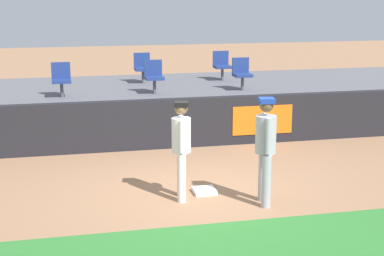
# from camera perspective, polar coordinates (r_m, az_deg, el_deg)

# --- Properties ---
(ground_plane) EXTENTS (60.00, 60.00, 0.00)m
(ground_plane) POSITION_cam_1_polar(r_m,az_deg,el_deg) (11.07, 0.62, -6.27)
(ground_plane) COLOR #936B4C
(first_base) EXTENTS (0.40, 0.40, 0.08)m
(first_base) POSITION_cam_1_polar(r_m,az_deg,el_deg) (11.12, 1.16, -5.96)
(first_base) COLOR white
(first_base) RESTS_ON ground_plane
(player_fielder_home) EXTENTS (0.40, 0.54, 1.76)m
(player_fielder_home) POSITION_cam_1_polar(r_m,az_deg,el_deg) (10.54, -1.00, -1.47)
(player_fielder_home) COLOR white
(player_fielder_home) RESTS_ON ground_plane
(player_runner_visitor) EXTENTS (0.41, 0.52, 1.87)m
(player_runner_visitor) POSITION_cam_1_polar(r_m,az_deg,el_deg) (10.34, 6.96, -1.47)
(player_runner_visitor) COLOR #9EA3AD
(player_runner_visitor) RESTS_ON ground_plane
(field_wall) EXTENTS (18.00, 0.26, 1.16)m
(field_wall) POSITION_cam_1_polar(r_m,az_deg,el_deg) (14.11, -2.56, 0.42)
(field_wall) COLOR black
(field_wall) RESTS_ON ground_plane
(bleacher_platform) EXTENTS (18.00, 4.80, 1.06)m
(bleacher_platform) POSITION_cam_1_polar(r_m,az_deg,el_deg) (16.60, -4.21, 2.12)
(bleacher_platform) COLOR #59595E
(bleacher_platform) RESTS_ON ground_plane
(seat_back_center) EXTENTS (0.45, 0.44, 0.84)m
(seat_back_center) POSITION_cam_1_polar(r_m,az_deg,el_deg) (17.10, -4.69, 5.83)
(seat_back_center) COLOR #4C4C51
(seat_back_center) RESTS_ON bleacher_platform
(seat_front_center) EXTENTS (0.46, 0.44, 0.84)m
(seat_front_center) POSITION_cam_1_polar(r_m,az_deg,el_deg) (15.34, -3.64, 5.03)
(seat_front_center) COLOR #4C4C51
(seat_front_center) RESTS_ON bleacher_platform
(seat_back_right) EXTENTS (0.46, 0.44, 0.84)m
(seat_back_right) POSITION_cam_1_polar(r_m,az_deg,el_deg) (17.58, 2.82, 6.06)
(seat_back_right) COLOR #4C4C51
(seat_back_right) RESTS_ON bleacher_platform
(seat_front_right) EXTENTS (0.45, 0.44, 0.84)m
(seat_front_right) POSITION_cam_1_polar(r_m,az_deg,el_deg) (15.88, 4.72, 5.28)
(seat_front_right) COLOR #4C4C51
(seat_front_right) RESTS_ON bleacher_platform
(seat_front_left) EXTENTS (0.46, 0.44, 0.84)m
(seat_front_left) POSITION_cam_1_polar(r_m,az_deg,el_deg) (15.14, -12.25, 4.66)
(seat_front_left) COLOR #4C4C51
(seat_front_left) RESTS_ON bleacher_platform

